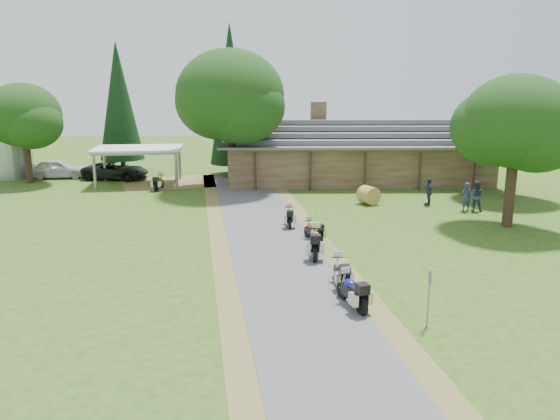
{
  "coord_description": "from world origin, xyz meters",
  "views": [
    {
      "loc": [
        -0.77,
        -19.63,
        7.85
      ],
      "look_at": [
        -0.38,
        6.65,
        1.6
      ],
      "focal_mm": 35.0,
      "sensor_mm": 36.0,
      "label": 1
    }
  ],
  "objects_px": {
    "motorcycle_row_b": "(341,271)",
    "hay_bale": "(369,195)",
    "carport": "(139,166)",
    "motorcycle_row_d": "(313,230)",
    "car_dark_suv": "(115,166)",
    "car_white_sedan": "(58,166)",
    "motorcycle_row_c": "(316,241)",
    "lodge": "(356,150)",
    "motorcycle_row_a": "(352,290)",
    "motorcycle_carport_a": "(159,182)",
    "motorcycle_row_e": "(289,216)",
    "silo": "(8,135)"
  },
  "relations": [
    {
      "from": "motorcycle_carport_a",
      "to": "carport",
      "type": "bearing_deg",
      "value": 46.85
    },
    {
      "from": "car_dark_suv",
      "to": "motorcycle_row_e",
      "type": "height_order",
      "value": "car_dark_suv"
    },
    {
      "from": "lodge",
      "to": "motorcycle_row_a",
      "type": "xyz_separation_m",
      "value": [
        -3.95,
        -25.59,
        -1.8
      ]
    },
    {
      "from": "motorcycle_row_b",
      "to": "motorcycle_carport_a",
      "type": "distance_m",
      "value": 22.43
    },
    {
      "from": "car_dark_suv",
      "to": "lodge",
      "type": "bearing_deg",
      "value": -81.69
    },
    {
      "from": "carport",
      "to": "car_dark_suv",
      "type": "bearing_deg",
      "value": 133.44
    },
    {
      "from": "carport",
      "to": "motorcycle_row_c",
      "type": "relative_size",
      "value": 3.14
    },
    {
      "from": "motorcycle_row_a",
      "to": "motorcycle_row_c",
      "type": "distance_m",
      "value": 5.8
    },
    {
      "from": "motorcycle_row_b",
      "to": "hay_bale",
      "type": "relative_size",
      "value": 1.51
    },
    {
      "from": "car_dark_suv",
      "to": "motorcycle_row_e",
      "type": "xyz_separation_m",
      "value": [
        13.69,
        -14.88,
        -0.51
      ]
    },
    {
      "from": "lodge",
      "to": "motorcycle_row_c",
      "type": "relative_size",
      "value": 10.2
    },
    {
      "from": "motorcycle_row_a",
      "to": "motorcycle_row_c",
      "type": "bearing_deg",
      "value": -10.87
    },
    {
      "from": "silo",
      "to": "motorcycle_row_c",
      "type": "distance_m",
      "value": 31.97
    },
    {
      "from": "motorcycle_carport_a",
      "to": "car_dark_suv",
      "type": "bearing_deg",
      "value": 51.4
    },
    {
      "from": "motorcycle_row_b",
      "to": "car_dark_suv",
      "type": "bearing_deg",
      "value": 26.65
    },
    {
      "from": "carport",
      "to": "motorcycle_row_d",
      "type": "bearing_deg",
      "value": -57.4
    },
    {
      "from": "motorcycle_row_b",
      "to": "motorcycle_row_e",
      "type": "relative_size",
      "value": 1.04
    },
    {
      "from": "lodge",
      "to": "motorcycle_row_e",
      "type": "bearing_deg",
      "value": -111.93
    },
    {
      "from": "motorcycle_row_a",
      "to": "motorcycle_carport_a",
      "type": "height_order",
      "value": "motorcycle_row_a"
    },
    {
      "from": "car_dark_suv",
      "to": "motorcycle_row_e",
      "type": "distance_m",
      "value": 20.23
    },
    {
      "from": "motorcycle_row_b",
      "to": "motorcycle_carport_a",
      "type": "bearing_deg",
      "value": 23.33
    },
    {
      "from": "carport",
      "to": "hay_bale",
      "type": "bearing_deg",
      "value": -29.6
    },
    {
      "from": "car_white_sedan",
      "to": "hay_bale",
      "type": "xyz_separation_m",
      "value": [
        23.92,
        -10.16,
        -0.41
      ]
    },
    {
      "from": "motorcycle_row_c",
      "to": "motorcycle_row_a",
      "type": "bearing_deg",
      "value": -165.93
    },
    {
      "from": "car_dark_suv",
      "to": "motorcycle_row_d",
      "type": "relative_size",
      "value": 3.4
    },
    {
      "from": "lodge",
      "to": "carport",
      "type": "height_order",
      "value": "lodge"
    },
    {
      "from": "motorcycle_row_c",
      "to": "motorcycle_row_e",
      "type": "distance_m",
      "value": 5.5
    },
    {
      "from": "motorcycle_row_a",
      "to": "motorcycle_row_c",
      "type": "height_order",
      "value": "motorcycle_row_c"
    },
    {
      "from": "car_white_sedan",
      "to": "motorcycle_row_c",
      "type": "height_order",
      "value": "car_white_sedan"
    },
    {
      "from": "carport",
      "to": "car_white_sedan",
      "type": "distance_m",
      "value": 7.88
    },
    {
      "from": "carport",
      "to": "motorcycle_carport_a",
      "type": "bearing_deg",
      "value": -55.32
    },
    {
      "from": "carport",
      "to": "car_white_sedan",
      "type": "xyz_separation_m",
      "value": [
        -7.35,
        2.81,
        -0.43
      ]
    },
    {
      "from": "hay_bale",
      "to": "carport",
      "type": "bearing_deg",
      "value": 156.05
    },
    {
      "from": "lodge",
      "to": "motorcycle_row_b",
      "type": "relative_size",
      "value": 12.03
    },
    {
      "from": "motorcycle_row_a",
      "to": "motorcycle_row_b",
      "type": "xyz_separation_m",
      "value": [
        -0.14,
        2.11,
        -0.04
      ]
    },
    {
      "from": "motorcycle_row_a",
      "to": "hay_bale",
      "type": "xyz_separation_m",
      "value": [
        3.46,
        16.56,
        -0.06
      ]
    },
    {
      "from": "motorcycle_row_c",
      "to": "hay_bale",
      "type": "xyz_separation_m",
      "value": [
        4.3,
        10.81,
        -0.13
      ]
    },
    {
      "from": "motorcycle_row_a",
      "to": "motorcycle_carport_a",
      "type": "relative_size",
      "value": 1.08
    },
    {
      "from": "car_dark_suv",
      "to": "motorcycle_row_d",
      "type": "xyz_separation_m",
      "value": [
        14.8,
        -17.79,
        -0.52
      ]
    },
    {
      "from": "carport",
      "to": "car_white_sedan",
      "type": "bearing_deg",
      "value": 153.44
    },
    {
      "from": "lodge",
      "to": "motorcycle_row_c",
      "type": "bearing_deg",
      "value": -103.56
    },
    {
      "from": "silo",
      "to": "car_dark_suv",
      "type": "bearing_deg",
      "value": -6.83
    },
    {
      "from": "silo",
      "to": "motorcycle_row_b",
      "type": "xyz_separation_m",
      "value": [
        24.32,
        -24.99,
        -2.93
      ]
    },
    {
      "from": "motorcycle_row_a",
      "to": "hay_bale",
      "type": "bearing_deg",
      "value": -30.95
    },
    {
      "from": "motorcycle_row_b",
      "to": "motorcycle_carport_a",
      "type": "xyz_separation_m",
      "value": [
        -11.03,
        19.53,
        -0.01
      ]
    },
    {
      "from": "carport",
      "to": "motorcycle_row_e",
      "type": "distance_m",
      "value": 17.04
    },
    {
      "from": "lodge",
      "to": "motorcycle_carport_a",
      "type": "relative_size",
      "value": 12.18
    },
    {
      "from": "lodge",
      "to": "silo",
      "type": "height_order",
      "value": "silo"
    },
    {
      "from": "carport",
      "to": "motorcycle_row_a",
      "type": "height_order",
      "value": "carport"
    },
    {
      "from": "lodge",
      "to": "motorcycle_carport_a",
      "type": "height_order",
      "value": "lodge"
    }
  ]
}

